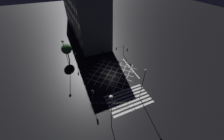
% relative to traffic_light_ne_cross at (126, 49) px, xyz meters
% --- Properties ---
extents(ground_plane, '(200.00, 200.00, 0.00)m').
position_rel_traffic_light_ne_cross_xyz_m(ground_plane, '(-7.34, -5.99, -2.77)').
color(ground_plane, black).
extents(road_markings, '(14.96, 20.06, 0.01)m').
position_rel_traffic_light_ne_cross_xyz_m(road_markings, '(-7.03, -11.74, -2.77)').
color(road_markings, silver).
rests_on(road_markings, ground_plane).
extents(office_building, '(10.06, 41.83, 18.65)m').
position_rel_traffic_light_ne_cross_xyz_m(office_building, '(-7.35, 25.88, 6.56)').
color(office_building, slate).
rests_on(office_building, ground_plane).
extents(traffic_light_ne_cross, '(0.36, 2.75, 3.75)m').
position_rel_traffic_light_ne_cross_xyz_m(traffic_light_ne_cross, '(0.00, 0.00, 0.00)').
color(traffic_light_ne_cross, '#424244').
rests_on(traffic_light_ne_cross, ground_plane).
extents(traffic_light_ne_main, '(3.00, 0.36, 3.41)m').
position_rel_traffic_light_ne_cross_xyz_m(traffic_light_ne_main, '(-1.58, 1.47, -0.24)').
color(traffic_light_ne_main, '#424244').
rests_on(traffic_light_ne_main, ground_plane).
extents(traffic_light_sw_main, '(0.39, 0.36, 4.37)m').
position_rel_traffic_light_ne_cross_xyz_m(traffic_light_sw_main, '(-14.89, -13.55, 0.35)').
color(traffic_light_sw_main, '#424244').
rests_on(traffic_light_sw_main, ground_plane).
extents(traffic_light_nw_cross, '(0.36, 0.39, 4.10)m').
position_rel_traffic_light_ne_cross_xyz_m(traffic_light_nw_cross, '(-15.52, 1.65, 0.16)').
color(traffic_light_nw_cross, '#424244').
rests_on(traffic_light_nw_cross, ground_plane).
extents(traffic_light_median_north, '(0.36, 0.39, 3.60)m').
position_rel_traffic_light_ne_cross_xyz_m(traffic_light_median_north, '(-7.47, 1.27, -0.19)').
color(traffic_light_median_north, '#424244').
rests_on(traffic_light_median_north, ground_plane).
extents(street_lamp_east, '(0.62, 0.62, 9.19)m').
position_rel_traffic_light_ne_cross_xyz_m(street_lamp_east, '(-17.92, 0.82, 4.20)').
color(street_lamp_east, '#424244').
rests_on(street_lamp_east, ground_plane).
extents(street_lamp_west, '(0.40, 0.40, 8.49)m').
position_rel_traffic_light_ne_cross_xyz_m(street_lamp_west, '(-4.79, -16.18, 2.52)').
color(street_lamp_west, '#424244').
rests_on(street_lamp_west, ground_plane).
extents(street_lamp_far, '(0.61, 0.61, 9.31)m').
position_rel_traffic_light_ne_cross_xyz_m(street_lamp_far, '(-13.42, -19.85, 4.23)').
color(street_lamp_far, '#424244').
rests_on(street_lamp_far, ground_plane).
extents(street_tree_near, '(3.10, 3.10, 5.67)m').
position_rel_traffic_light_ne_cross_xyz_m(street_tree_near, '(-17.45, 5.26, 1.32)').
color(street_tree_near, '#38281C').
rests_on(street_tree_near, ground_plane).
extents(pedestrian_railing, '(8.76, 3.78, 1.05)m').
position_rel_traffic_light_ne_cross_xyz_m(pedestrian_railing, '(-11.44, -15.53, -2.10)').
color(pedestrian_railing, '#9EA0A5').
rests_on(pedestrian_railing, ground_plane).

